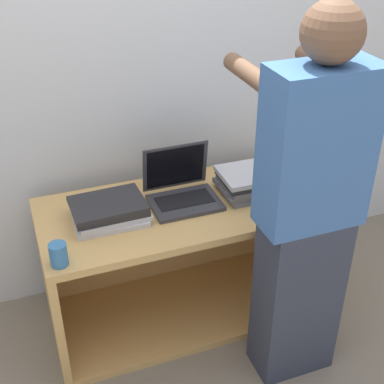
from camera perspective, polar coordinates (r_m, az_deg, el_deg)
ground_plane at (r=2.66m, az=1.67°, el=-16.50°), size 12.00×12.00×0.00m
wall_back at (r=2.58m, az=-3.99°, el=13.80°), size 8.00×0.05×2.40m
cart at (r=2.70m, az=-1.19°, el=-6.39°), size 1.34×0.61×0.64m
laptop_open at (r=2.47m, az=-1.10°, el=0.16°), size 0.32×0.27×0.25m
laptop_stack_left at (r=2.37m, az=-8.81°, el=-1.98°), size 0.33×0.25×0.09m
laptop_stack_right at (r=2.55m, az=6.64°, el=1.18°), size 0.33×0.25×0.11m
person at (r=2.13m, az=12.17°, el=-2.27°), size 0.40×0.53×1.63m
mug at (r=2.14m, az=-14.05°, el=-6.50°), size 0.07×0.07×0.10m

